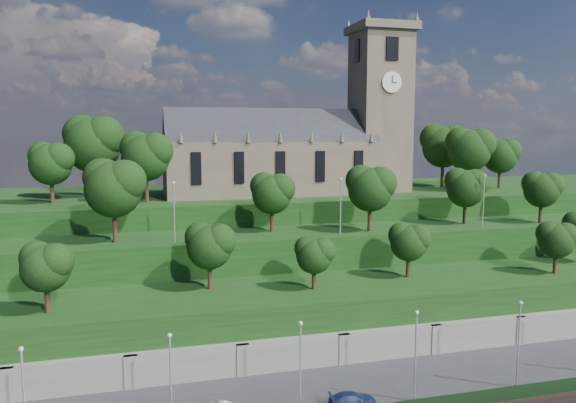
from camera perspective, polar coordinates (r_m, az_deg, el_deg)
name	(u,v)px	position (r m, az deg, el deg)	size (l,w,h in m)	color
promenade	(415,391)	(55.27, 12.82, -18.27)	(160.00, 12.00, 2.00)	#2D2D30
fence	(448,402)	(50.37, 15.91, -18.99)	(160.00, 0.10, 1.20)	black
retaining_wall	(388,351)	(59.55, 10.08, -14.71)	(160.00, 2.10, 5.00)	slate
embankment_lower	(365,318)	(64.19, 7.78, -11.61)	(160.00, 12.00, 8.00)	#133411
embankment_upper	(332,276)	(73.44, 4.44, -7.52)	(160.00, 10.00, 12.00)	#133411
hilltop	(289,235)	(92.68, 0.10, -3.47)	(160.00, 32.00, 15.00)	#133411
church	(301,145)	(87.48, 1.30, 5.80)	(38.60, 12.35, 27.60)	brown
trees_lower	(357,243)	(61.82, 7.06, -4.24)	(67.54, 8.63, 7.16)	#301D13
trees_upper	(322,187)	(70.02, 3.50, 1.49)	(62.47, 8.32, 9.59)	#301D13
trees_hilltop	(294,148)	(86.47, 0.66, 5.50)	(76.35, 16.86, 12.00)	#301D13
lamp_posts_promenade	(416,349)	(49.37, 12.84, -14.43)	(60.36, 0.36, 7.90)	#B2B2B7
lamp_posts_upper	(341,201)	(68.76, 5.36, 0.03)	(40.36, 0.36, 6.98)	#B2B2B7
car_right	(352,399)	(49.36, 6.57, -19.35)	(1.60, 3.95, 1.15)	navy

